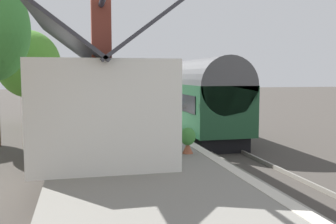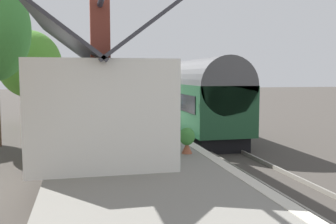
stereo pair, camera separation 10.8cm
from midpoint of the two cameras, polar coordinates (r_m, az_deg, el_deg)
The scene contains 18 objects.
ground_plane at distance 19.74m, azimuth 2.73°, elevation -4.56°, with size 160.00×160.00×0.00m, color #423D38.
platform at distance 19.02m, azimuth -7.89°, elevation -3.76°, with size 32.00×5.27×0.81m, color gray.
platform_edge_coping at distance 19.33m, azimuth -0.63°, elevation -2.33°, with size 32.00×0.36×0.02m, color beige.
rail_near at distance 20.23m, azimuth 7.16°, elevation -4.15°, with size 52.00×0.08×0.14m, color gray.
rail_far at distance 19.78m, azimuth 3.23°, elevation -4.34°, with size 52.00×0.08×0.14m, color gray.
train at distance 20.37m, azimuth 4.68°, elevation 2.01°, with size 8.46×2.73×4.32m.
station_building at distance 13.92m, azimuth -10.55°, elevation 1.41°, with size 8.38×4.35×5.66m.
bench_near_building at distance 28.78m, azimuth -7.58°, elevation 1.16°, with size 1.40×0.44×0.88m.
bench_platform_end at distance 20.71m, azimuth -5.61°, elevation -0.52°, with size 1.41×0.46×0.88m.
planter_bench_left at distance 29.79m, azimuth -9.96°, elevation 1.04°, with size 0.44×0.44×0.69m.
planter_by_door at distance 30.76m, azimuth -10.53°, elevation 1.00°, with size 1.00×0.32×0.56m.
planter_edge_far at distance 25.43m, azimuth -6.86°, elevation 0.31°, with size 0.40×0.40×0.68m.
planter_under_sign at distance 19.04m, azimuth -2.03°, elevation -1.55°, with size 0.90×0.32×0.64m.
planter_corner_building at distance 21.57m, azimuth -9.97°, elevation -0.34°, with size 0.50×0.50×0.88m.
planter_edge_near at distance 13.00m, azimuth 2.73°, elevation -4.06°, with size 0.54×0.54×0.88m.
lamp_post_platform at distance 22.80m, azimuth -4.18°, elevation 4.64°, with size 0.32×0.50×3.25m.
station_sign_board at distance 27.08m, azimuth -5.81°, elevation 2.41°, with size 0.96×0.06×1.57m.
tree_far_right at distance 27.35m, azimuth -20.18°, elevation 6.69°, with size 4.47×4.19×6.44m.
Camera 1 is at (-18.68, 5.37, 3.47)m, focal length 40.85 mm.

